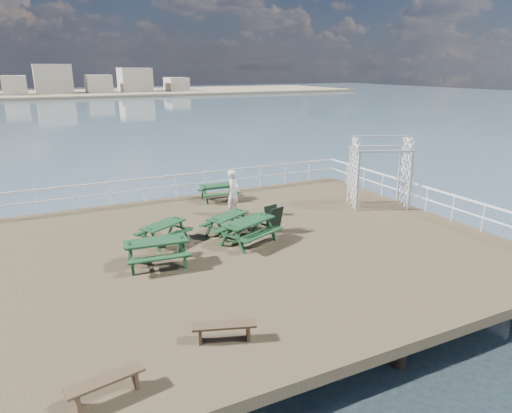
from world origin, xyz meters
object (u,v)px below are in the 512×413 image
at_px(flat_bench_near, 106,383).
at_px(person, 234,193).
at_px(trellis_arbor, 380,175).
at_px(picnic_table_d, 156,247).
at_px(picnic_table_e, 249,226).
at_px(picnic_table_b, 219,189).
at_px(flat_bench_far, 224,328).
at_px(picnic_table_c, 228,220).
at_px(picnic_table_a, 164,229).

distance_m(flat_bench_near, person, 11.08).
bearing_deg(trellis_arbor, picnic_table_d, -147.37).
height_order(picnic_table_d, flat_bench_near, picnic_table_d).
bearing_deg(picnic_table_e, picnic_table_b, 56.15).
distance_m(picnic_table_e, person, 3.20).
bearing_deg(flat_bench_far, picnic_table_e, 78.13).
bearing_deg(flat_bench_near, picnic_table_d, 56.11).
distance_m(picnic_table_d, picnic_table_e, 3.36).
bearing_deg(flat_bench_near, person, 43.68).
bearing_deg(picnic_table_b, flat_bench_near, -117.92).
relative_size(picnic_table_e, flat_bench_near, 1.64).
distance_m(flat_bench_far, person, 9.08).
bearing_deg(flat_bench_far, person, 83.83).
xyz_separation_m(picnic_table_e, flat_bench_far, (-3.04, -5.12, -0.30)).
bearing_deg(picnic_table_b, trellis_arbor, -30.80).
relative_size(picnic_table_c, picnic_table_d, 1.05).
distance_m(picnic_table_a, picnic_table_d, 1.89).
relative_size(picnic_table_c, picnic_table_e, 0.88).
height_order(picnic_table_a, flat_bench_far, picnic_table_a).
height_order(picnic_table_b, picnic_table_e, picnic_table_e).
height_order(picnic_table_b, picnic_table_c, same).
bearing_deg(picnic_table_a, picnic_table_c, -34.43).
bearing_deg(picnic_table_d, trellis_arbor, 16.62).
distance_m(picnic_table_a, picnic_table_c, 2.35).
bearing_deg(person, picnic_table_a, 164.13).
height_order(picnic_table_b, flat_bench_far, picnic_table_b).
height_order(flat_bench_near, flat_bench_far, flat_bench_near).
distance_m(picnic_table_d, trellis_arbor, 10.57).
height_order(picnic_table_a, flat_bench_near, picnic_table_a).
distance_m(picnic_table_a, person, 3.86).
bearing_deg(picnic_table_b, picnic_table_a, -128.91).
bearing_deg(picnic_table_a, flat_bench_far, -124.02).
bearing_deg(trellis_arbor, flat_bench_near, -127.80).
bearing_deg(picnic_table_c, flat_bench_far, -142.52).
bearing_deg(person, picnic_table_e, -147.23).
xyz_separation_m(picnic_table_e, person, (0.78, 3.08, 0.35)).
xyz_separation_m(flat_bench_far, trellis_arbor, (10.06, 6.64, 1.08)).
distance_m(picnic_table_c, flat_bench_far, 6.88).
distance_m(picnic_table_c, flat_bench_near, 8.89).
relative_size(picnic_table_e, trellis_arbor, 0.77).
xyz_separation_m(picnic_table_d, flat_bench_far, (0.30, -4.71, -0.28)).
distance_m(picnic_table_c, trellis_arbor, 7.37).
distance_m(picnic_table_e, flat_bench_near, 8.19).
xyz_separation_m(picnic_table_e, flat_bench_near, (-5.70, -5.87, -0.30)).
height_order(picnic_table_c, flat_bench_near, picnic_table_c).
distance_m(trellis_arbor, person, 6.45).
distance_m(picnic_table_a, flat_bench_near, 7.84).
distance_m(picnic_table_b, picnic_table_d, 7.37).
distance_m(picnic_table_b, picnic_table_c, 4.52).
bearing_deg(picnic_table_c, picnic_table_a, 147.06).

